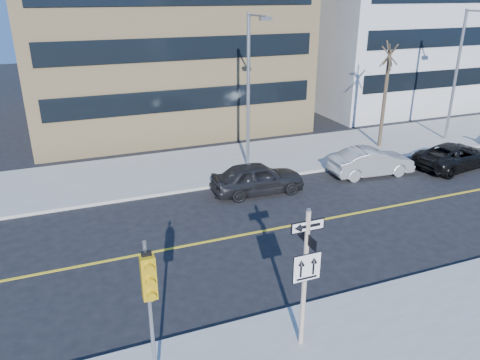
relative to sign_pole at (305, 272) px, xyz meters
name	(u,v)px	position (x,y,z in m)	size (l,w,h in m)	color
ground	(263,296)	(0.00, 2.51, -2.44)	(120.00, 120.00, 0.00)	black
far_sidewalk	(434,135)	(18.00, 14.51, -2.36)	(66.00, 6.00, 0.15)	gray
road_centerline	(456,194)	(12.00, 6.51, -2.43)	(40.00, 0.14, 0.01)	gold
sign_pole	(305,272)	(0.00, 0.00, 0.00)	(0.92, 0.92, 4.06)	white
traffic_signal	(149,289)	(-4.00, -0.15, 0.59)	(0.32, 0.45, 4.00)	gray
parked_car_a	(258,178)	(3.14, 10.21, -1.67)	(4.49, 1.81, 1.53)	black
parked_car_b	(371,162)	(9.70, 10.19, -1.71)	(4.44, 1.55, 1.46)	gray
parked_car_c	(455,156)	(14.69, 9.41, -1.75)	(4.94, 2.28, 1.37)	black
streetlight_a	(250,83)	(4.00, 13.27, 2.32)	(0.55, 2.25, 8.00)	gray
streetlight_b	(460,68)	(18.00, 13.27, 2.32)	(0.55, 2.25, 8.00)	gray
street_tree_west	(389,58)	(13.00, 13.81, 3.09)	(1.80, 1.80, 6.35)	#31271D
building_grey_mid	(402,11)	(24.00, 26.51, 5.06)	(20.00, 16.00, 15.00)	#A9ABAE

